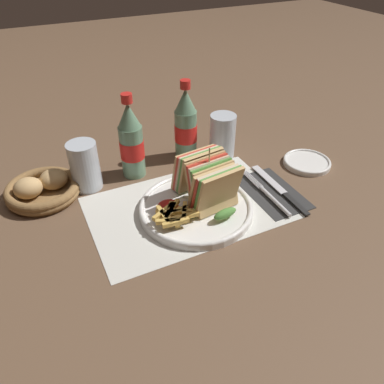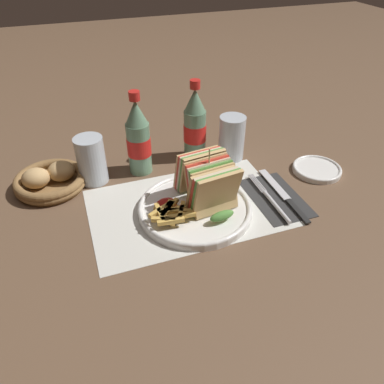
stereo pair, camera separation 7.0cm
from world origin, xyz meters
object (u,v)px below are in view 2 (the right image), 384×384
at_px(glass_far, 91,160).
at_px(bread_basket, 50,180).
at_px(plate_main, 195,208).
at_px(club_sandwich, 208,183).
at_px(glass_near, 231,140).
at_px(fork, 272,201).
at_px(knife, 284,195).
at_px(coke_bottle_near, 138,139).
at_px(coke_bottle_far, 195,126).
at_px(side_saucer, 317,169).

xyz_separation_m(glass_far, bread_basket, (-0.10, 0.01, -0.04)).
xyz_separation_m(plate_main, bread_basket, (-0.29, 0.20, 0.01)).
bearing_deg(club_sandwich, glass_near, 52.62).
distance_m(fork, glass_near, 0.22).
relative_size(fork, knife, 0.89).
height_order(plate_main, coke_bottle_near, coke_bottle_near).
height_order(knife, glass_near, glass_near).
bearing_deg(club_sandwich, knife, -7.72).
bearing_deg(glass_far, fork, -32.27).
bearing_deg(bread_basket, plate_main, -34.68).
xyz_separation_m(knife, coke_bottle_near, (-0.28, 0.22, 0.08)).
distance_m(club_sandwich, bread_basket, 0.38).
bearing_deg(club_sandwich, coke_bottle_near, 118.14).
xyz_separation_m(coke_bottle_far, side_saucer, (0.27, -0.17, -0.08)).
bearing_deg(plate_main, glass_far, 134.27).
bearing_deg(bread_basket, club_sandwich, -31.15).
relative_size(club_sandwich, coke_bottle_far, 0.84).
bearing_deg(bread_basket, side_saucer, -13.49).
xyz_separation_m(glass_far, side_saucer, (0.54, -0.15, -0.05)).
height_order(glass_near, glass_far, same).
relative_size(knife, glass_near, 1.84).
distance_m(fork, knife, 0.04).
distance_m(plate_main, side_saucer, 0.35).
xyz_separation_m(coke_bottle_far, bread_basket, (-0.37, -0.02, -0.07)).
bearing_deg(coke_bottle_near, knife, -37.69).
distance_m(knife, coke_bottle_near, 0.37).
relative_size(fork, bread_basket, 1.14).
distance_m(club_sandwich, coke_bottle_far, 0.22).
bearing_deg(coke_bottle_far, glass_far, -174.17).
xyz_separation_m(fork, coke_bottle_far, (-0.09, 0.26, 0.08)).
bearing_deg(bread_basket, coke_bottle_far, 3.26).
relative_size(coke_bottle_near, glass_far, 1.80).
bearing_deg(glass_far, club_sandwich, -40.42).
relative_size(coke_bottle_near, coke_bottle_far, 1.00).
xyz_separation_m(plate_main, fork, (0.17, -0.03, -0.00)).
relative_size(knife, side_saucer, 1.76).
distance_m(coke_bottle_near, bread_basket, 0.23).
bearing_deg(glass_near, glass_far, 178.49).
distance_m(club_sandwich, glass_near, 0.23).
xyz_separation_m(plate_main, coke_bottle_near, (-0.07, 0.20, 0.08)).
height_order(plate_main, side_saucer, plate_main).
bearing_deg(glass_near, side_saucer, -37.66).
height_order(club_sandwich, side_saucer, club_sandwich).
bearing_deg(fork, bread_basket, 154.13).
bearing_deg(knife, bread_basket, 157.44).
xyz_separation_m(knife, glass_near, (-0.04, 0.20, 0.05)).
bearing_deg(glass_near, club_sandwich, -127.38).
bearing_deg(side_saucer, glass_near, 142.34).
distance_m(plate_main, coke_bottle_far, 0.25).
relative_size(coke_bottle_far, glass_near, 1.80).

